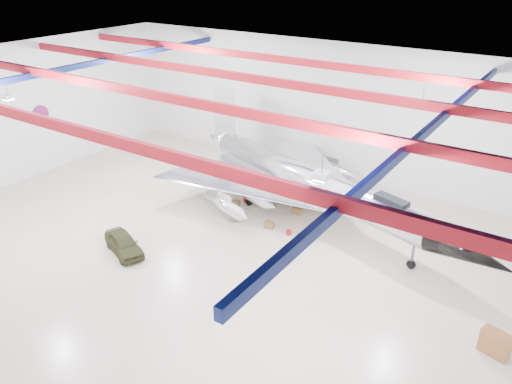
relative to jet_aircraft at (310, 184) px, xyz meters
The scene contains 17 objects.
floor 8.10m from the jet_aircraft, 110.53° to the right, with size 40.00×40.00×0.00m, color #B7A992.
wall_back 8.78m from the jet_aircraft, 109.24° to the left, with size 40.00×40.00×0.00m, color silver.
wall_left 24.03m from the jet_aircraft, 162.33° to the right, with size 30.00×30.00×0.00m, color silver.
ceiling 11.54m from the jet_aircraft, 110.53° to the right, with size 40.00×40.00×0.00m, color #0A0F38.
ceiling_structure 11.04m from the jet_aircraft, 110.53° to the right, with size 39.50×29.50×1.08m.
wall_roundel 23.39m from the jet_aircraft, 166.99° to the right, with size 1.50×1.50×0.10m, color #B21414.
jet_aircraft is the anchor object (origin of this frame).
jeep 13.22m from the jet_aircraft, 123.20° to the right, with size 1.51×3.75×1.28m, color #2F3118.
desk 15.87m from the jet_aircraft, 27.89° to the right, with size 1.35×0.68×1.24m, color brown.
crate_ply 5.91m from the jet_aircraft, 161.57° to the right, with size 0.55×0.44×0.38m, color olive.
toolbox_red 5.34m from the jet_aircraft, behind, with size 0.48×0.39×0.34m, color #A3101A.
engine_drum 5.86m from the jet_aircraft, 135.41° to the right, with size 0.51×0.51×0.46m, color #59595B.
parts_bin 2.34m from the jet_aircraft, 159.94° to the right, with size 0.65×0.52×0.46m, color olive.
crate_small 12.56m from the jet_aircraft, behind, with size 0.40×0.32×0.28m, color #59595B.
tool_chest 3.98m from the jet_aircraft, 84.63° to the right, with size 0.36×0.36×0.33m, color #A3101A.
oil_barrel 4.09m from the jet_aircraft, 112.16° to the right, with size 0.63×0.51×0.44m, color olive.
spares_box 3.67m from the jet_aircraft, behind, with size 0.45×0.45×0.40m, color #59595B.
Camera 1 is at (17.39, -21.29, 17.07)m, focal length 35.00 mm.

